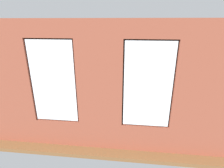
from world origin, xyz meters
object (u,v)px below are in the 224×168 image
Objects in this scene: cup_ceramic at (125,87)px; tv_flatscreen at (43,75)px; couch_left at (185,100)px; candle_jar at (107,89)px; potted_plant_near_tv at (44,81)px; potted_plant_corner_near_left at (176,77)px; papasan_chair at (111,79)px; potted_plant_mid_room_small at (126,83)px; table_plant_small at (113,86)px; coffee_table at (116,91)px; media_console at (45,89)px; potted_plant_by_left_couch at (167,84)px; potted_plant_foreground_right at (62,69)px; potted_plant_corner_far_left at (213,119)px; remote_gray at (116,89)px; remote_black at (118,91)px; couch_by_window at (75,119)px.

tv_flatscreen is (3.49, -0.04, 0.41)m from cup_ceramic.
couch_left is 2.94m from candle_jar.
potted_plant_near_tv is 5.79m from potted_plant_corner_near_left.
potted_plant_mid_room_small is (-0.69, 0.44, -0.03)m from papasan_chair.
table_plant_small is 0.28× the size of potted_plant_corner_near_left.
coffee_table is 12.26× the size of cup_ceramic.
table_plant_small reaches higher than media_console.
potted_plant_corner_near_left is at bearing -149.57° from coffee_table.
media_console is at bearing -59.91° from potted_plant_near_tv.
cup_ceramic is (2.19, -0.69, 0.13)m from couch_left.
potted_plant_by_left_couch is at bearing 168.26° from papasan_chair.
potted_plant_by_left_couch is (-5.28, -0.58, 0.21)m from media_console.
potted_plant_mid_room_small is (-0.34, -0.84, 0.05)m from coffee_table.
papasan_chair is (-2.80, -1.10, -0.44)m from tv_flatscreen.
potted_plant_near_tv reaches higher than potted_plant_mid_room_small.
coffee_table is 0.86× the size of potted_plant_foreground_right.
potted_plant_mid_room_small is (1.79, -0.07, -0.03)m from potted_plant_by_left_couch.
potted_plant_corner_near_left is 2.46m from potted_plant_mid_room_small.
potted_plant_corner_far_left is 0.75× the size of potted_plant_near_tv.
potted_plant_corner_far_left reaches higher than media_console.
potted_plant_corner_far_left is 6.75m from potted_plant_foreground_right.
potted_plant_by_left_couch is at bearing -26.29° from remote_gray.
coffee_table is at bearing 105.19° from papasan_chair.
candle_jar is (0.72, 0.26, 0.00)m from cup_ceramic.
media_console is at bearing 10.67° from potted_plant_mid_room_small.
table_plant_small is at bearing 99.24° from papasan_chair.
remote_black is at bearing 180.00° from candle_jar.
potted_plant_by_left_couch is 0.44× the size of potted_plant_near_tv.
potted_plant_near_tv is at bearing 120.01° from tv_flatscreen.
tv_flatscreen reaches higher than remote_black.
potted_plant_near_tv is (5.27, -1.56, 0.28)m from potted_plant_corner_far_left.
remote_gray is 0.90m from potted_plant_mid_room_small.
potted_plant_by_left_couch is at bearing -173.68° from media_console.
potted_plant_foreground_right reaches higher than coffee_table.
potted_plant_corner_far_left is at bearing 3.85° from couch_left.
potted_plant_foreground_right is at bearing 0.45° from potted_plant_corner_near_left.
coffee_table is (-1.00, -2.23, 0.03)m from couch_by_window.
coffee_table is 1.02× the size of tv_flatscreen.
candle_jar is 0.10× the size of papasan_chair.
couch_by_window is 4.33m from potted_plant_by_left_couch.
candle_jar is at bearing -99.43° from couch_left.
potted_plant_near_tv reaches higher than potted_plant_corner_far_left.
remote_gray is at bearing 30.43° from potted_plant_corner_near_left.
couch_left is at bearing 106.90° from potted_plant_by_left_couch.
cup_ceramic is 0.09× the size of potted_plant_corner_far_left.
potted_plant_near_tv reaches higher than remote_black.
cup_ceramic is 3.42m from potted_plant_corner_far_left.
table_plant_small reaches higher than potted_plant_mid_room_small.
potted_plant_mid_room_small is (-3.49, -0.65, -0.47)m from tv_flatscreen.
couch_left is 7.21× the size of table_plant_small.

